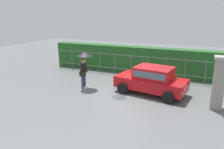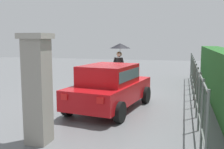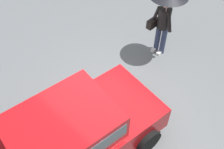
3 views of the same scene
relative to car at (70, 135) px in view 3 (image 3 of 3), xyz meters
name	(u,v)px [view 3 (image 3 of 3)]	position (x,y,z in m)	size (l,w,h in m)	color
ground_plane	(109,101)	(-1.51, -0.41, -0.80)	(40.00, 40.00, 0.00)	slate
car	(70,135)	(0.00, 0.00, 0.00)	(3.92, 2.31, 1.48)	#B71116
pedestrian	(166,6)	(-3.78, -0.60, 0.77)	(0.96, 0.96, 2.11)	#2D3856
puddle_near	(83,87)	(-1.38, -1.24, -0.80)	(0.75, 0.75, 0.00)	#4C545B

